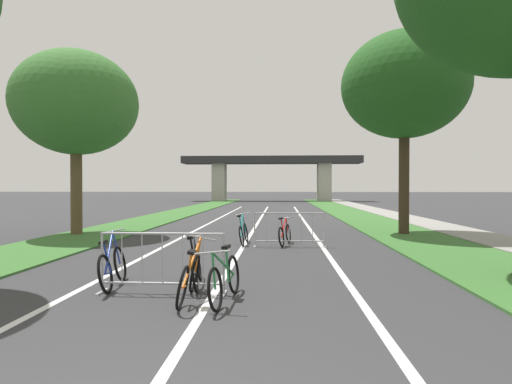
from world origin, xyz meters
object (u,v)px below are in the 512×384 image
Objects in this scene: bicycle_orange_4 at (190,277)px; bicycle_red_5 at (285,234)px; bicycle_green_3 at (225,279)px; bicycle_blue_2 at (113,267)px; tree_left_oak_near at (76,103)px; bicycle_teal_1 at (243,233)px; tree_right_cypress_far at (404,86)px; bicycle_black_0 at (196,266)px; crowd_barrier_second at (289,230)px; crowd_barrier_nearest at (162,264)px.

bicycle_orange_4 is 1.06× the size of bicycle_red_5.
bicycle_blue_2 is at bearing -13.85° from bicycle_green_3.
tree_left_oak_near reaches higher than bicycle_teal_1.
tree_right_cypress_far reaches higher than bicycle_teal_1.
tree_right_cypress_far is at bearing 47.08° from bicycle_red_5.
bicycle_teal_1 is 1.31m from bicycle_red_5.
bicycle_black_0 reaches higher than bicycle_red_5.
bicycle_green_3 is at bearing -100.50° from crowd_barrier_second.
bicycle_green_3 is (-1.15, -6.23, -0.15)m from crowd_barrier_second.
crowd_barrier_nearest is 6.35m from bicycle_teal_1.
bicycle_teal_1 is at bearing -79.89° from bicycle_green_3.
crowd_barrier_nearest reaches higher than bicycle_red_5.
tree_right_cypress_far is 7.67m from bicycle_red_5.
crowd_barrier_second is at bearing 51.53° from bicycle_blue_2.
tree_right_cypress_far reaches higher than tree_left_oak_near.
tree_left_oak_near reaches higher than bicycle_green_3.
tree_right_cypress_far is 8.47m from bicycle_teal_1.
bicycle_red_5 is at bearing -145.62° from tree_right_cypress_far.
crowd_barrier_nearest is (5.67, -8.49, -4.45)m from tree_left_oak_near.
crowd_barrier_second is 1.27× the size of bicycle_orange_4.
crowd_barrier_second is 6.43m from bicycle_orange_4.
bicycle_teal_1 reaches higher than bicycle_green_3.
bicycle_green_3 is 0.58m from bicycle_orange_4.
tree_right_cypress_far is 12.60m from crowd_barrier_nearest.
tree_right_cypress_far is 12.44m from bicycle_green_3.
crowd_barrier_nearest reaches higher than bicycle_green_3.
tree_right_cypress_far is 4.39× the size of bicycle_green_3.
crowd_barrier_second is 6.34m from bicycle_green_3.
bicycle_red_5 is at bearing 107.89° from crowd_barrier_second.
bicycle_red_5 is (1.31, -0.08, -0.02)m from bicycle_teal_1.
tree_left_oak_near is 9.37m from bicycle_red_5.
bicycle_teal_1 is at bearing -152.57° from tree_right_cypress_far.
crowd_barrier_nearest and crowd_barrier_second have the same top height.
tree_right_cypress_far is 7.66m from crowd_barrier_second.
bicycle_red_5 is (-0.14, 0.42, -0.17)m from crowd_barrier_second.
bicycle_teal_1 is at bearing -170.62° from bicycle_red_5.
bicycle_teal_1 is 6.17m from bicycle_blue_2.
tree_right_cypress_far is 3.51× the size of crowd_barrier_second.
tree_right_cypress_far is 4.73× the size of bicycle_red_5.
bicycle_green_3 is (-5.58, -9.77, -5.30)m from tree_right_cypress_far.
bicycle_green_3 is at bearing -28.30° from bicycle_blue_2.
bicycle_teal_1 is at bearing 78.61° from bicycle_black_0.
bicycle_black_0 is 0.96× the size of bicycle_orange_4.
tree_left_oak_near is at bearing -176.10° from tree_right_cypress_far.
tree_left_oak_near is at bearing 176.48° from bicycle_red_5.
crowd_barrier_second is 6.32m from bicycle_blue_2.
bicycle_blue_2 is 0.95× the size of bicycle_green_3.
bicycle_orange_4 is (-6.16, -9.74, -5.29)m from tree_right_cypress_far.
crowd_barrier_second is at bearing -16.29° from bicycle_teal_1.
tree_left_oak_near is 11.79m from bicycle_orange_4.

